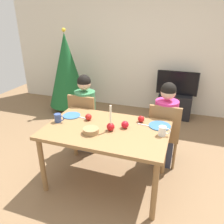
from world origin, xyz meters
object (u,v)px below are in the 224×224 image
mug_left (58,118)px  apple_near_candle (141,119)px  apple_by_right_mug (88,117)px  person_left_child (86,114)px  candle_centerpiece (111,125)px  chair_left (85,119)px  chair_right (164,131)px  tv_stand (175,105)px  tv (177,83)px  plate_left (72,116)px  bowl_walnuts (91,131)px  christmas_tree (67,70)px  apple_by_left_plate (125,125)px  person_right_child (165,126)px  mug_right (163,131)px  dining_table (106,135)px  plate_right (160,126)px

mug_left → apple_near_candle: mug_left is taller
apple_by_right_mug → person_left_child: bearing=119.5°
candle_centerpiece → chair_left: bearing=134.6°
chair_right → candle_centerpiece: size_ratio=3.00×
tv_stand → tv: size_ratio=0.81×
plate_left → apple_by_right_mug: size_ratio=2.73×
chair_right → bowl_walnuts: chair_right is taller
apple_by_right_mug → apple_near_candle: bearing=14.1°
christmas_tree → apple_by_right_mug: (1.30, -1.77, -0.09)m
chair_left → apple_by_left_plate: chair_left is taller
tv_stand → person_right_child: bearing=-91.0°
candle_centerpiece → apple_by_right_mug: bearing=154.2°
person_left_child → chair_left: bearing=-90.0°
apple_by_left_plate → tv: bearing=79.2°
bowl_walnuts → apple_by_left_plate: bearing=36.3°
chair_right → apple_near_candle: chair_right is taller
mug_right → apple_by_left_plate: mug_right is taller
dining_table → person_left_child: person_left_child is taller
chair_right → candle_centerpiece: (-0.53, -0.64, 0.30)m
mug_left → plate_right: bearing=13.4°
apple_by_left_plate → apple_near_candle: bearing=57.0°
tv → plate_left: size_ratio=3.56×
mug_right → bowl_walnuts: size_ratio=0.72×
tv_stand → bowl_walnuts: (-0.75, -2.46, 0.54)m
person_right_child → apple_by_left_plate: 0.73m
tv → candle_centerpiece: (-0.56, -2.33, 0.10)m
person_right_child → mug_right: size_ratio=9.26×
tv → mug_right: tv is taller
candle_centerpiece → person_right_child: bearing=51.6°
mug_left → person_left_child: bearing=86.9°
plate_left → bowl_walnuts: size_ratio=1.27×
bowl_walnuts → apple_by_left_plate: 0.40m
chair_left → person_left_child: bearing=90.0°
christmas_tree → apple_by_left_plate: 2.55m
person_left_child → christmas_tree: (-1.01, 1.27, 0.31)m
candle_centerpiece → apple_by_right_mug: 0.38m
plate_left → plate_right: (1.10, 0.08, 0.00)m
christmas_tree → chair_right: bearing=-30.9°
chair_left → christmas_tree: christmas_tree is taller
bowl_walnuts → dining_table: bearing=52.8°
chair_right → plate_right: bearing=-94.6°
person_right_child → candle_centerpiece: person_right_child is taller
tv_stand → candle_centerpiece: (-0.56, -2.33, 0.57)m
tv → chair_right: bearing=-91.0°
chair_left → tv_stand: (1.19, 1.69, -0.27)m
chair_right → tv_stand: size_ratio=1.41×
person_right_child → mug_left: 1.39m
person_left_child → apple_near_candle: size_ratio=14.82×
person_left_child → candle_centerpiece: person_left_child is taller
mug_right → apple_by_left_plate: (-0.42, 0.03, -0.01)m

